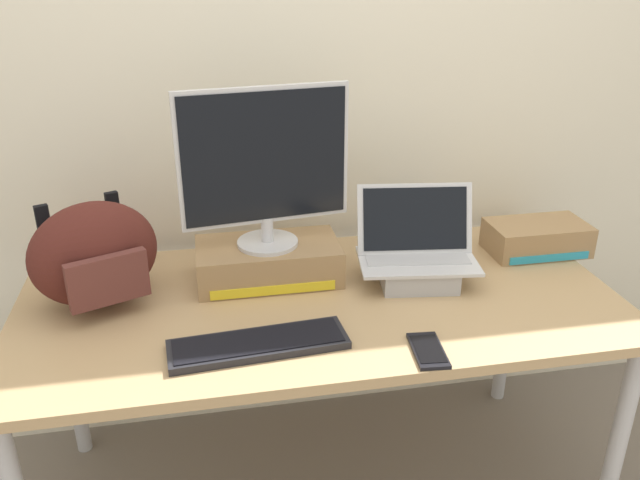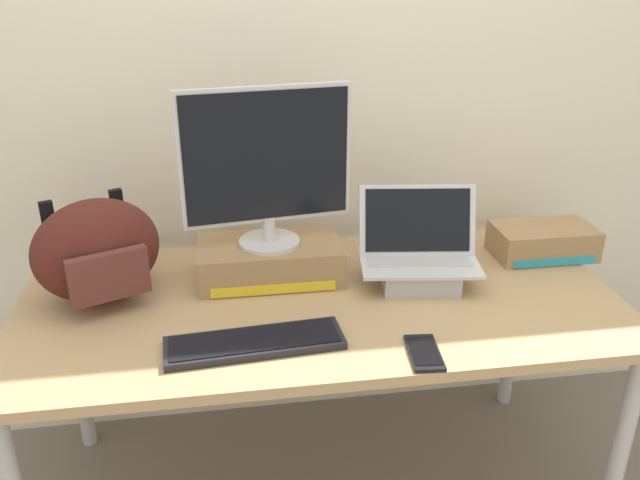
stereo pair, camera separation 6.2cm
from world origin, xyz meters
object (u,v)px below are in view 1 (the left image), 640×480
at_px(open_laptop, 417,262).
at_px(plush_toy, 120,252).
at_px(external_keyboard, 258,344).
at_px(toner_box_cyan, 537,238).
at_px(desktop_monitor, 265,166).
at_px(toner_box_yellow, 268,261).
at_px(cell_phone, 428,350).
at_px(coffee_mug, 421,227).
at_px(messenger_backpack, 95,255).

distance_m(open_laptop, plush_toy, 0.93).
xyz_separation_m(open_laptop, external_keyboard, (-0.51, -0.28, -0.05)).
bearing_deg(open_laptop, toner_box_cyan, 22.30).
bearing_deg(open_laptop, desktop_monitor, 175.62).
height_order(toner_box_yellow, external_keyboard, toner_box_yellow).
height_order(external_keyboard, plush_toy, plush_toy).
height_order(cell_phone, toner_box_cyan, toner_box_cyan).
relative_size(coffee_mug, toner_box_cyan, 0.39).
xyz_separation_m(open_laptop, cell_phone, (-0.10, -0.38, -0.05)).
relative_size(messenger_backpack, plush_toy, 4.48).
height_order(desktop_monitor, external_keyboard, desktop_monitor).
bearing_deg(coffee_mug, open_laptop, -111.78).
height_order(plush_toy, toner_box_cyan, toner_box_cyan).
bearing_deg(toner_box_cyan, coffee_mug, 155.80).
xyz_separation_m(messenger_backpack, cell_phone, (0.82, -0.42, -0.14)).
xyz_separation_m(coffee_mug, plush_toy, (-1.00, -0.00, -0.01)).
bearing_deg(plush_toy, cell_phone, -39.68).
xyz_separation_m(messenger_backpack, plush_toy, (0.03, 0.24, -0.10)).
xyz_separation_m(toner_box_yellow, cell_phone, (0.34, -0.47, -0.05)).
bearing_deg(messenger_backpack, cell_phone, -49.29).
xyz_separation_m(open_laptop, plush_toy, (-0.89, 0.27, -0.02)).
relative_size(open_laptop, external_keyboard, 0.82).
distance_m(external_keyboard, plush_toy, 0.67).
bearing_deg(cell_phone, toner_box_yellow, 130.80).
bearing_deg(coffee_mug, plush_toy, -179.98).
relative_size(desktop_monitor, external_keyboard, 1.08).
distance_m(coffee_mug, plush_toy, 1.00).
height_order(external_keyboard, messenger_backpack, messenger_backpack).
bearing_deg(external_keyboard, open_laptop, 24.65).
xyz_separation_m(toner_box_yellow, messenger_backpack, (-0.48, -0.06, 0.09)).
height_order(coffee_mug, toner_box_cyan, coffee_mug).
distance_m(open_laptop, coffee_mug, 0.30).
bearing_deg(toner_box_cyan, toner_box_yellow, -178.36).
distance_m(coffee_mug, toner_box_cyan, 0.38).
bearing_deg(cell_phone, coffee_mug, 77.71).
distance_m(toner_box_yellow, external_keyboard, 0.38).
xyz_separation_m(messenger_backpack, coffee_mug, (1.03, 0.24, -0.10)).
bearing_deg(desktop_monitor, plush_toy, 150.15).
relative_size(toner_box_yellow, external_keyboard, 0.93).
distance_m(desktop_monitor, plush_toy, 0.58).
xyz_separation_m(toner_box_yellow, open_laptop, (0.44, -0.09, 0.00)).
bearing_deg(cell_phone, toner_box_cyan, 47.29).
bearing_deg(external_keyboard, coffee_mug, 37.69).
bearing_deg(plush_toy, desktop_monitor, -22.06).
height_order(coffee_mug, plush_toy, coffee_mug).
distance_m(external_keyboard, coffee_mug, 0.83).
xyz_separation_m(desktop_monitor, external_keyboard, (-0.07, -0.37, -0.35)).
distance_m(open_laptop, external_keyboard, 0.58).
distance_m(desktop_monitor, cell_phone, 0.68).
distance_m(desktop_monitor, coffee_mug, 0.65).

